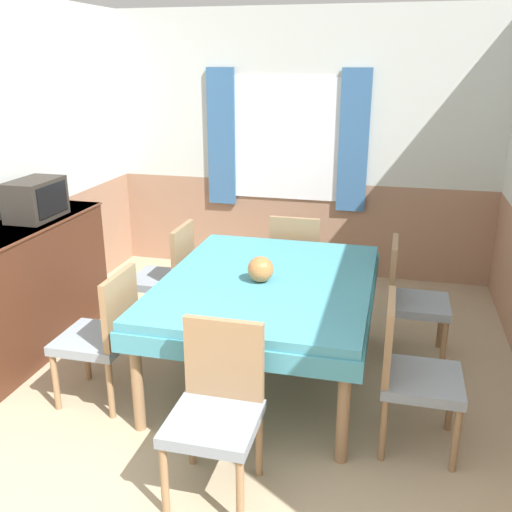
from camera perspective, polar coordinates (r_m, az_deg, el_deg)
wall_back at (r=5.78m, az=4.43°, el=10.88°), size 4.21×0.10×2.60m
dining_table at (r=3.85m, az=1.16°, el=-3.61°), size 1.40×1.78×0.74m
chair_head_window at (r=4.95m, az=4.09°, el=-0.36°), size 0.44×0.44×0.89m
chair_left_near at (r=3.77m, az=-15.00°, el=-7.40°), size 0.44×0.44×0.89m
chair_left_far at (r=4.66m, az=-8.72°, el=-1.77°), size 0.44×0.44×0.89m
chair_head_near at (r=2.96m, az=-3.93°, el=-14.64°), size 0.44×0.44×0.89m
chair_right_far at (r=4.33m, az=15.08°, el=-3.88°), size 0.44×0.44×0.89m
chair_right_near at (r=3.36m, az=15.17°, el=-10.90°), size 0.44×0.44×0.89m
sideboard at (r=4.61m, az=-21.72°, el=-2.91°), size 0.46×1.55×0.99m
tv at (r=4.57m, az=-21.16°, el=5.32°), size 0.29×0.45×0.30m
vase at (r=3.73m, az=0.46°, el=-1.33°), size 0.17×0.17×0.17m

